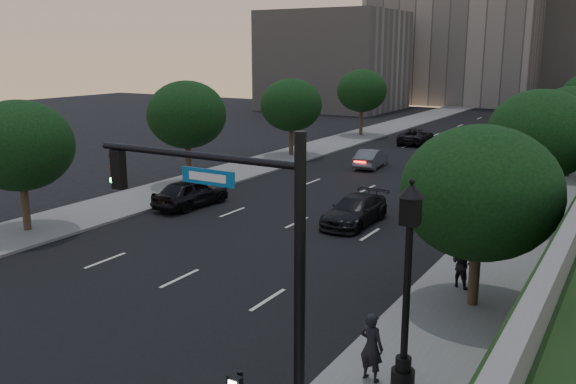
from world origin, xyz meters
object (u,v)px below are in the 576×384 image
Objects in this scene: sedan_near_right at (355,210)px; pedestrian_a at (371,347)px; pedestrian_c at (466,235)px; sedan_mid_left at (371,158)px; traffic_signal_mast at (256,282)px; sedan_far_right at (531,150)px; street_lamp at (406,298)px; pedestrian_b at (462,264)px; sedan_far_left at (416,136)px; sedan_near_left at (191,193)px.

sedan_near_right is 15.13m from pedestrian_a.
sedan_mid_left is at bearing -76.77° from pedestrian_c.
sedan_far_right is (-0.86, 40.67, -2.86)m from traffic_signal_mast.
sedan_near_right is 6.73m from pedestrian_c.
sedan_near_right is (-7.55, 13.63, -1.92)m from street_lamp.
sedan_near_right is at bearing -19.15° from pedestrian_b.
sedan_far_left reaches higher than sedan_near_right.
traffic_signal_mast reaches higher than sedan_near_right.
sedan_near_right is at bearing 104.53° from sedan_mid_left.
traffic_signal_mast is 1.42× the size of sedan_near_right.
street_lamp is 1.32× the size of sedan_mid_left.
pedestrian_a reaches higher than pedestrian_b.
sedan_mid_left is 30.50m from pedestrian_a.
traffic_signal_mast is 3.76× the size of pedestrian_a.
traffic_signal_mast reaches higher than sedan_mid_left.
sedan_mid_left is 0.90× the size of sedan_far_right.
sedan_far_right is at bearing 94.80° from street_lamp.
pedestrian_a is at bearing 66.41° from traffic_signal_mast.
sedan_far_right is 26.56m from pedestrian_c.
pedestrian_b is (2.55, -29.82, 0.22)m from sedan_far_right.
pedestrian_c is (11.48, -17.11, 0.38)m from sedan_mid_left.
pedestrian_b is at bearing -40.34° from sedan_near_right.
pedestrian_a is (6.66, -13.58, 0.37)m from sedan_near_right.
pedestrian_a reaches higher than sedan_near_right.
pedestrian_a reaches higher than sedan_mid_left.
pedestrian_c is at bearing 86.23° from traffic_signal_mast.
sedan_far_right is at bearing -114.07° from sedan_near_left.
traffic_signal_mast is at bearing 76.82° from pedestrian_a.
pedestrian_a is at bearing 71.85° from pedestrian_c.
street_lamp reaches higher than sedan_far_right.
pedestrian_c reaches higher than sedan_near_right.
traffic_signal_mast reaches higher than pedestrian_b.
traffic_signal_mast reaches higher than sedan_near_left.
pedestrian_b is at bearing 168.91° from sedan_near_left.
sedan_near_left is 1.11× the size of sedan_mid_left.
pedestrian_c is at bearing -55.72° from pedestrian_b.
sedan_near_left is 1.00× the size of sedan_far_right.
sedan_far_left is 1.09× the size of sedan_far_right.
street_lamp is at bearing 109.02° from sedan_mid_left.
sedan_mid_left is 2.29× the size of pedestrian_a.
traffic_signal_mast is 4.37m from pedestrian_a.
pedestrian_c reaches higher than sedan_far_right.
traffic_signal_mast is at bearing 102.56° from pedestrian_b.
sedan_far_left is 2.94× the size of pedestrian_b.
sedan_mid_left is 0.82× the size of sedan_far_left.
sedan_far_left is at bearing 108.66° from street_lamp.
sedan_near_left is 9.43m from sedan_near_right.
pedestrian_a is 1.06× the size of pedestrian_b.
traffic_signal_mast is at bearing 137.89° from sedan_near_left.
pedestrian_c is (15.51, -1.18, 0.28)m from sedan_near_left.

